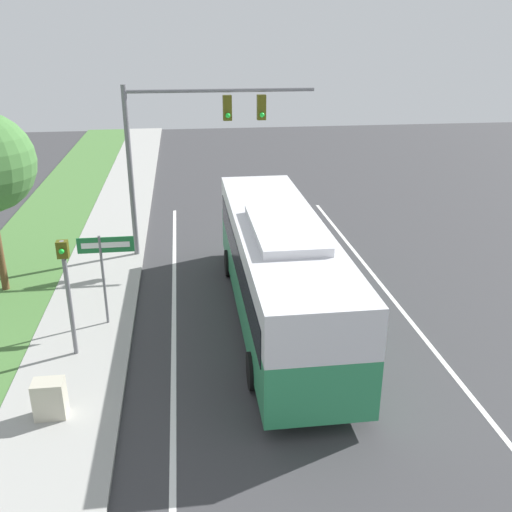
# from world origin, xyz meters

# --- Properties ---
(ground_plane) EXTENTS (80.00, 80.00, 0.00)m
(ground_plane) POSITION_xyz_m (0.00, 0.00, 0.00)
(ground_plane) COLOR #38383A
(sidewalk) EXTENTS (2.80, 80.00, 0.12)m
(sidewalk) POSITION_xyz_m (-6.20, 0.00, 0.06)
(sidewalk) COLOR #9E9E99
(sidewalk) RESTS_ON ground_plane
(lane_divider_near) EXTENTS (0.14, 30.00, 0.01)m
(lane_divider_near) POSITION_xyz_m (-3.60, 0.00, 0.00)
(lane_divider_near) COLOR silver
(lane_divider_near) RESTS_ON ground_plane
(lane_divider_far) EXTENTS (0.14, 30.00, 0.01)m
(lane_divider_far) POSITION_xyz_m (3.60, 0.00, 0.00)
(lane_divider_far) COLOR silver
(lane_divider_far) RESTS_ON ground_plane
(bus) EXTENTS (2.70, 11.39, 3.35)m
(bus) POSITION_xyz_m (-0.40, 3.17, 1.84)
(bus) COLOR #2D8956
(bus) RESTS_ON ground_plane
(signal_gantry) EXTENTS (6.97, 0.41, 6.53)m
(signal_gantry) POSITION_xyz_m (-2.93, 9.02, 4.70)
(signal_gantry) COLOR slate
(signal_gantry) RESTS_ON ground_plane
(pedestrian_signal) EXTENTS (0.28, 0.34, 3.37)m
(pedestrian_signal) POSITION_xyz_m (-6.22, 1.70, 2.27)
(pedestrian_signal) COLOR slate
(pedestrian_signal) RESTS_ON ground_plane
(street_sign) EXTENTS (1.60, 0.08, 2.88)m
(street_sign) POSITION_xyz_m (-5.47, 3.38, 2.10)
(street_sign) COLOR slate
(street_sign) RESTS_ON ground_plane
(utility_cabinet) EXTENTS (0.69, 0.48, 0.91)m
(utility_cabinet) POSITION_xyz_m (-6.33, -1.02, 0.58)
(utility_cabinet) COLOR #B7B29E
(utility_cabinet) RESTS_ON sidewalk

